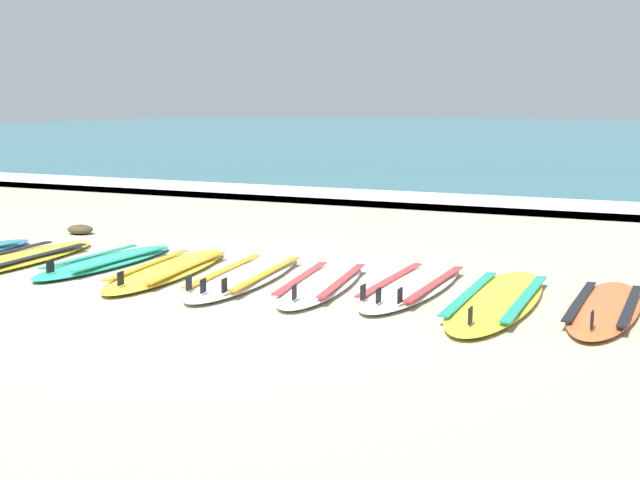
{
  "coord_description": "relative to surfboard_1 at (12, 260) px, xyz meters",
  "views": [
    {
      "loc": [
        3.82,
        -5.91,
        1.52
      ],
      "look_at": [
        0.45,
        1.23,
        0.25
      ],
      "focal_mm": 48.33,
      "sensor_mm": 36.0,
      "label": 1
    }
  ],
  "objects": [
    {
      "name": "surfboard_3",
      "position": [
        1.61,
        0.24,
        -0.0
      ],
      "size": [
        0.87,
        2.22,
        0.18
      ],
      "color": "yellow",
      "rests_on": "ground"
    },
    {
      "name": "surfboard_5",
      "position": [
        3.1,
        0.31,
        -0.0
      ],
      "size": [
        0.81,
        2.02,
        0.18
      ],
      "color": "white",
      "rests_on": "ground"
    },
    {
      "name": "surfboard_4",
      "position": [
        2.37,
        0.3,
        0.0
      ],
      "size": [
        0.84,
        2.24,
        0.18
      ],
      "color": "white",
      "rests_on": "ground"
    },
    {
      "name": "wave_foam_strip",
      "position": [
        2.24,
        6.22,
        0.02
      ],
      "size": [
        80.0,
        1.38,
        0.11
      ],
      "primitive_type": "cube",
      "color": "white",
      "rests_on": "ground"
    },
    {
      "name": "surfboard_8",
      "position": [
        5.33,
        0.42,
        -0.0
      ],
      "size": [
        0.52,
        1.96,
        0.18
      ],
      "color": "orange",
      "rests_on": "ground"
    },
    {
      "name": "ground_plane",
      "position": [
        2.24,
        -0.09,
        -0.04
      ],
      "size": [
        80.0,
        80.0,
        0.0
      ],
      "primitive_type": "plane",
      "color": "#B7AD93"
    },
    {
      "name": "surfboard_7",
      "position": [
        4.56,
        0.34,
        -0.0
      ],
      "size": [
        0.69,
        2.35,
        0.18
      ],
      "color": "yellow",
      "rests_on": "ground"
    },
    {
      "name": "surfboard_2",
      "position": [
        0.85,
        0.33,
        -0.0
      ],
      "size": [
        0.53,
        1.96,
        0.18
      ],
      "color": "#2DB793",
      "rests_on": "ground"
    },
    {
      "name": "sea",
      "position": [
        2.24,
        35.53,
        0.01
      ],
      "size": [
        80.0,
        60.0,
        0.1
      ],
      "primitive_type": "cube",
      "color": "teal",
      "rests_on": "ground"
    },
    {
      "name": "surfboard_6",
      "position": [
        3.81,
        0.54,
        0.0
      ],
      "size": [
        0.57,
        2.11,
        0.18
      ],
      "color": "silver",
      "rests_on": "ground"
    },
    {
      "name": "seaweed_clump_near_shoreline",
      "position": [
        -0.67,
        1.74,
        0.02
      ],
      "size": [
        0.31,
        0.25,
        0.11
      ],
      "primitive_type": "ellipsoid",
      "color": "#4C4228",
      "rests_on": "ground"
    },
    {
      "name": "surfboard_1",
      "position": [
        0.0,
        0.0,
        0.0
      ],
      "size": [
        0.78,
        2.38,
        0.18
      ],
      "color": "yellow",
      "rests_on": "ground"
    }
  ]
}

